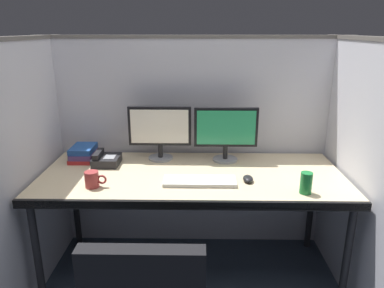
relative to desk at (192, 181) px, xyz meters
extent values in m
cube|color=silver|center=(0.00, 0.46, 0.08)|extent=(2.20, 0.05, 1.55)
cube|color=#605B56|center=(0.00, 0.46, 0.87)|extent=(2.21, 0.06, 0.02)
cube|color=silver|center=(-0.99, -0.09, 0.08)|extent=(0.05, 1.40, 1.55)
cube|color=#605B56|center=(-0.99, -0.09, 0.87)|extent=(0.06, 1.41, 0.02)
cube|color=silver|center=(0.99, -0.09, 0.08)|extent=(0.05, 1.40, 1.55)
cube|color=#605B56|center=(0.99, -0.09, 0.87)|extent=(0.06, 1.41, 0.02)
cube|color=beige|center=(0.00, 0.01, 0.03)|extent=(1.90, 0.80, 0.04)
cube|color=black|center=(0.00, -0.38, 0.03)|extent=(1.90, 0.02, 0.05)
cylinder|color=black|center=(-0.89, -0.33, -0.34)|extent=(0.04, 0.04, 0.70)
cylinder|color=black|center=(0.89, -0.33, -0.34)|extent=(0.04, 0.04, 0.70)
cylinder|color=black|center=(-0.89, 0.35, -0.34)|extent=(0.04, 0.04, 0.70)
cylinder|color=black|center=(0.89, 0.35, -0.34)|extent=(0.04, 0.04, 0.70)
cylinder|color=gray|center=(-0.22, 0.28, 0.06)|extent=(0.17, 0.17, 0.01)
cylinder|color=black|center=(-0.22, 0.28, 0.11)|extent=(0.03, 0.03, 0.09)
cube|color=black|center=(-0.22, 0.28, 0.29)|extent=(0.43, 0.03, 0.27)
cube|color=silver|center=(-0.22, 0.26, 0.29)|extent=(0.39, 0.01, 0.23)
cylinder|color=gray|center=(0.23, 0.26, 0.06)|extent=(0.17, 0.17, 0.01)
cylinder|color=black|center=(0.23, 0.26, 0.11)|extent=(0.03, 0.03, 0.09)
cube|color=black|center=(0.23, 0.26, 0.29)|extent=(0.43, 0.03, 0.27)
cube|color=#268C59|center=(0.23, 0.24, 0.29)|extent=(0.39, 0.01, 0.23)
cube|color=silver|center=(0.05, -0.13, 0.06)|extent=(0.43, 0.15, 0.02)
ellipsoid|color=black|center=(0.34, -0.11, 0.07)|extent=(0.06, 0.10, 0.03)
cylinder|color=#59595B|center=(0.34, -0.09, 0.08)|extent=(0.01, 0.01, 0.01)
cube|color=black|center=(-0.58, 0.16, 0.08)|extent=(0.17, 0.19, 0.06)
cube|color=black|center=(-0.63, 0.16, 0.12)|extent=(0.04, 0.17, 0.03)
cube|color=gray|center=(-0.55, 0.15, 0.11)|extent=(0.07, 0.09, 0.00)
cube|color=#B22626|center=(-0.76, 0.25, 0.06)|extent=(0.15, 0.21, 0.03)
cube|color=#4C3366|center=(-0.76, 0.25, 0.09)|extent=(0.15, 0.21, 0.03)
cube|color=#1E478C|center=(-0.76, 0.26, 0.13)|extent=(0.15, 0.21, 0.04)
cylinder|color=#993333|center=(-0.57, -0.20, 0.10)|extent=(0.08, 0.08, 0.09)
torus|color=#993333|center=(-0.51, -0.20, 0.10)|extent=(0.06, 0.01, 0.06)
cylinder|color=#197233|center=(0.64, -0.26, 0.11)|extent=(0.07, 0.07, 0.12)
camera|label=1|loc=(0.04, -2.11, 0.92)|focal=33.82mm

